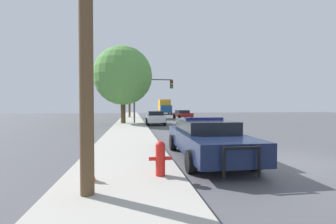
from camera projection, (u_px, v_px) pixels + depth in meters
The scene contains 11 objects.
ground_plane at pixel (278, 161), 7.59m from camera, with size 110.00×110.00×0.00m, color #4F4F54.
sidewalk_left at pixel (125, 166), 6.79m from camera, with size 3.00×110.00×0.13m.
police_car at pixel (206, 138), 8.04m from camera, with size 2.24×5.49×1.45m.
fire_hydrant at pixel (160, 157), 5.60m from camera, with size 0.57×0.25×0.87m.
traffic_light at pixel (151, 91), 23.34m from camera, with size 4.13×0.35×4.66m.
car_background_midblock at pixel (155, 117), 22.59m from camera, with size 1.99×4.43×1.36m.
car_background_oncoming at pixel (183, 114), 32.51m from camera, with size 2.29×4.39×1.28m.
box_truck at pixel (165, 107), 51.65m from camera, with size 2.85×7.10×3.34m.
tree_sidewalk_mid at pixel (123, 76), 22.74m from camera, with size 5.94×5.94×7.80m.
tree_sidewalk_far at pixel (129, 81), 34.90m from camera, with size 5.61×5.61×8.51m.
traffic_cone at pixel (89, 170), 5.21m from camera, with size 0.30×0.30×0.48m.
Camera 1 is at (-4.88, -6.86, 1.87)m, focal length 24.00 mm.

